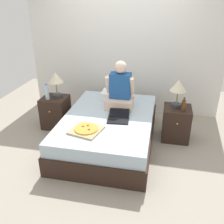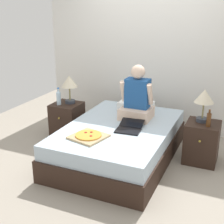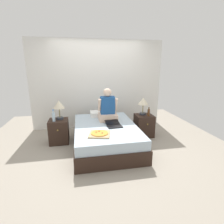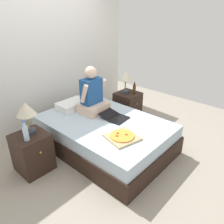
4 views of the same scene
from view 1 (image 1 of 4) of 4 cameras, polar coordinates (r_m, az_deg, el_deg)
name	(u,v)px [view 1 (image 1 of 4)]	position (r m, az deg, el deg)	size (l,w,h in m)	color
ground_plane	(109,142)	(4.16, -0.78, -6.92)	(5.78, 5.78, 0.00)	#9E9384
wall_back	(124,49)	(4.99, 2.74, 14.10)	(3.78, 0.12, 2.50)	silver
bed	(109,129)	(4.04, -0.80, -4.02)	(1.41, 2.07, 0.49)	black
nightstand_left	(56,112)	(4.65, -12.74, 0.03)	(0.44, 0.47, 0.56)	black
lamp_on_left_nightstand	(56,79)	(4.46, -12.76, 7.34)	(0.26, 0.26, 0.45)	#333842
water_bottle	(47,93)	(4.46, -14.62, 4.20)	(0.07, 0.07, 0.28)	silver
nightstand_right	(176,123)	(4.28, 14.43, -2.50)	(0.44, 0.47, 0.56)	black
lamp_on_right_nightstand	(178,88)	(4.08, 14.91, 5.43)	(0.26, 0.26, 0.45)	#333842
beer_bottle	(183,105)	(4.03, 16.02, 1.51)	(0.06, 0.06, 0.23)	#512D14
pillow	(116,95)	(4.58, 0.94, 3.97)	(0.52, 0.34, 0.12)	white
person_seated	(120,91)	(4.13, 1.87, 4.90)	(0.47, 0.40, 0.78)	beige
laptop	(118,118)	(3.81, 1.48, -1.34)	(0.35, 0.44, 0.07)	black
pizza_box	(86,130)	(3.51, -5.91, -4.03)	(0.48, 0.48, 0.04)	tan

